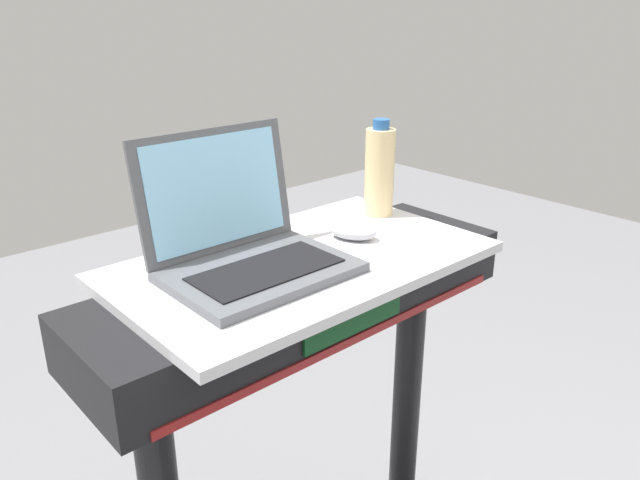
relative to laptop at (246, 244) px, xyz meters
name	(u,v)px	position (x,y,z in m)	size (l,w,h in m)	color
desk_board	(303,262)	(0.11, -0.02, -0.06)	(0.72, 0.42, 0.02)	silver
laptop	(246,244)	(0.00, 0.00, 0.00)	(0.32, 0.27, 0.24)	#515459
computer_mouse	(353,231)	(0.25, -0.02, -0.03)	(0.06, 0.10, 0.03)	#B2B2B7
water_bottle	(380,171)	(0.41, 0.06, 0.05)	(0.07, 0.07, 0.22)	beige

